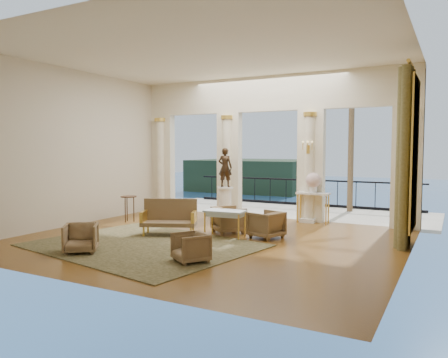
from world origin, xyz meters
The scene contains 23 objects.
floor centered at (0.00, 0.00, 0.00)m, with size 9.00×9.00×0.00m, color #503113.
room_walls centered at (0.00, -1.12, 2.88)m, with size 9.00×9.00×9.00m.
arcade centered at (0.00, 3.82, 2.58)m, with size 9.00×0.56×4.50m.
terrace centered at (0.00, 5.80, -0.05)m, with size 10.00×3.60×0.10m, color #B0A794.
balustrade centered at (0.00, 7.40, 0.41)m, with size 9.00×0.06×1.03m.
palm_tree centered at (2.00, 6.60, 4.09)m, with size 2.00×2.00×4.50m.
headland centered at (-30.00, 70.00, -3.00)m, with size 22.00×18.00×6.00m, color black.
sea centered at (0.00, 60.00, -6.00)m, with size 160.00×160.00×0.00m, color #1E5592.
curtain centered at (4.28, 1.50, 2.02)m, with size 0.33×1.40×4.09m.
window_frame centered at (4.47, 1.50, 2.10)m, with size 0.04×1.60×3.40m, color #EDC04E.
wall_sconce centered at (1.40, 3.51, 2.23)m, with size 0.30×0.11×0.33m.
rug centered at (-1.00, -1.24, 0.01)m, with size 4.84×3.76×0.02m, color #2D3017.
armchair_a centered at (-1.73, -2.42, 0.35)m, with size 0.67×0.63×0.69m, color #44351D.
armchair_b centered at (0.75, -1.97, 0.32)m, with size 0.62×0.58×0.64m, color #44351D.
armchair_c centered at (1.16, 0.89, 0.37)m, with size 0.72×0.68×0.74m, color #44351D.
armchair_d centered at (0.03, 1.05, 0.39)m, with size 0.75×0.70×0.77m, color #44351D.
settee centered at (-1.20, 0.09, 0.46)m, with size 1.51×1.11×0.92m.
game_table centered at (0.22, 0.48, 0.61)m, with size 1.04×0.63×0.69m.
pedestal centered at (-1.20, 3.16, 0.48)m, with size 0.55×0.55×1.00m.
statue centered at (-1.20, 3.16, 1.63)m, with size 0.45×0.30×1.25m, color black.
console_table centered at (1.56, 3.55, 0.76)m, with size 0.98×0.41×0.92m.
urn centered at (1.56, 3.55, 1.26)m, with size 0.45×0.45×0.59m.
side_table centered at (-3.47, 1.17, 0.68)m, with size 0.48×0.48×0.79m.
Camera 1 is at (5.30, -9.09, 2.23)m, focal length 35.00 mm.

